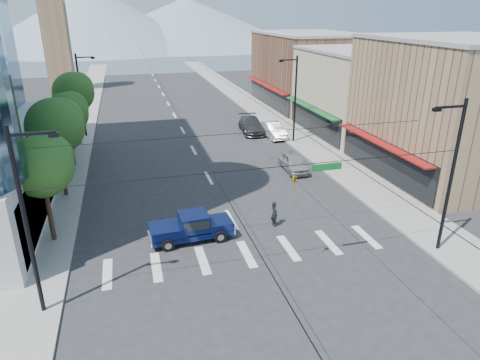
{
  "coord_description": "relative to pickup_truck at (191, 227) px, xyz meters",
  "views": [
    {
      "loc": [
        -6.14,
        -19.18,
        13.2
      ],
      "look_at": [
        0.49,
        5.59,
        3.0
      ],
      "focal_mm": 32.0,
      "sensor_mm": 36.0,
      "label": 1
    }
  ],
  "objects": [
    {
      "name": "pickup_truck",
      "position": [
        0.0,
        0.0,
        0.0
      ],
      "size": [
        5.22,
        2.23,
        1.73
      ],
      "rotation": [
        0.0,
        0.0,
        0.06
      ],
      "color": "#060D32",
      "rests_on": "ground"
    },
    {
      "name": "mountain_right",
      "position": [
        23.05,
        156.0,
        8.1
      ],
      "size": [
        90.0,
        90.0,
        18.0
      ],
      "primitive_type": "cone",
      "color": "gray",
      "rests_on": "ground"
    },
    {
      "name": "tree_near",
      "position": [
        -8.02,
        2.1,
        4.09
      ],
      "size": [
        3.65,
        3.64,
        6.71
      ],
      "color": "black",
      "rests_on": "ground"
    },
    {
      "name": "sidewalk_right",
      "position": [
        15.05,
        36.0,
        -0.83
      ],
      "size": [
        4.0,
        120.0,
        0.15
      ],
      "primitive_type": "cube",
      "color": "gray",
      "rests_on": "ground"
    },
    {
      "name": "ground",
      "position": [
        3.05,
        -4.0,
        -0.9
      ],
      "size": [
        160.0,
        160.0,
        0.0
      ],
      "primitive_type": "plane",
      "color": "#28282B",
      "rests_on": "ground"
    },
    {
      "name": "shop_mid",
      "position": [
        23.05,
        20.0,
        3.6
      ],
      "size": [
        12.0,
        14.0,
        9.0
      ],
      "primitive_type": "cube",
      "color": "tan",
      "rests_on": "ground"
    },
    {
      "name": "parked_car_mid",
      "position": [
        12.43,
        20.47,
        -0.1
      ],
      "size": [
        1.85,
        4.95,
        1.61
      ],
      "primitive_type": "imported",
      "rotation": [
        0.0,
        0.0,
        0.03
      ],
      "color": "silver",
      "rests_on": "ground"
    },
    {
      "name": "shop_far",
      "position": [
        23.05,
        36.0,
        4.1
      ],
      "size": [
        12.0,
        18.0,
        10.0
      ],
      "primitive_type": "cube",
      "color": "brown",
      "rests_on": "ground"
    },
    {
      "name": "tree_midnear",
      "position": [
        -8.02,
        9.1,
        4.69
      ],
      "size": [
        4.09,
        4.09,
        7.52
      ],
      "color": "black",
      "rests_on": "ground"
    },
    {
      "name": "shop_near",
      "position": [
        23.05,
        6.0,
        4.6
      ],
      "size": [
        12.0,
        14.0,
        11.0
      ],
      "primitive_type": "cube",
      "color": "#8C6B4C",
      "rests_on": "ground"
    },
    {
      "name": "mountain_left",
      "position": [
        -11.95,
        146.0,
        10.1
      ],
      "size": [
        80.0,
        80.0,
        22.0
      ],
      "primitive_type": "cone",
      "color": "gray",
      "rests_on": "ground"
    },
    {
      "name": "parked_car_far",
      "position": [
        10.65,
        23.01,
        -0.04
      ],
      "size": [
        2.98,
        6.14,
        1.72
      ],
      "primitive_type": "imported",
      "rotation": [
        0.0,
        0.0,
        -0.1
      ],
      "color": "#333336",
      "rests_on": "ground"
    },
    {
      "name": "signal_rig",
      "position": [
        3.24,
        -5.0,
        3.74
      ],
      "size": [
        21.8,
        0.2,
        9.0
      ],
      "color": "black",
      "rests_on": "ground"
    },
    {
      "name": "sidewalk_left",
      "position": [
        -8.95,
        36.0,
        -0.83
      ],
      "size": [
        4.0,
        120.0,
        0.15
      ],
      "primitive_type": "cube",
      "color": "gray",
      "rests_on": "ground"
    },
    {
      "name": "tree_midfar",
      "position": [
        -8.02,
        16.1,
        4.09
      ],
      "size": [
        3.65,
        3.64,
        6.71
      ],
      "color": "black",
      "rests_on": "ground"
    },
    {
      "name": "tree_far",
      "position": [
        -8.02,
        23.1,
        4.69
      ],
      "size": [
        4.09,
        4.09,
        7.52
      ],
      "color": "black",
      "rests_on": "ground"
    },
    {
      "name": "lamp_pole_ne",
      "position": [
        13.72,
        18.0,
        4.04
      ],
      "size": [
        2.0,
        0.25,
        9.0
      ],
      "color": "black",
      "rests_on": "ground"
    },
    {
      "name": "clock_tower",
      "position": [
        -13.45,
        58.0,
        9.74
      ],
      "size": [
        4.8,
        4.8,
        20.4
      ],
      "color": "#8C6B4C",
      "rests_on": "ground"
    },
    {
      "name": "lamp_pole_nw",
      "position": [
        -7.62,
        26.0,
        4.04
      ],
      "size": [
        2.0,
        0.25,
        9.0
      ],
      "color": "black",
      "rests_on": "ground"
    },
    {
      "name": "pedestrian",
      "position": [
        5.55,
        0.45,
        -0.03
      ],
      "size": [
        0.48,
        0.67,
        1.74
      ],
      "primitive_type": "imported",
      "rotation": [
        0.0,
        0.0,
        1.67
      ],
      "color": "black",
      "rests_on": "ground"
    },
    {
      "name": "parked_car_near",
      "position": [
        10.65,
        9.9,
        -0.14
      ],
      "size": [
        1.98,
        4.54,
        1.52
      ],
      "primitive_type": "imported",
      "rotation": [
        0.0,
        0.0,
        -0.04
      ],
      "color": "#A3A2A7",
      "rests_on": "ground"
    }
  ]
}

